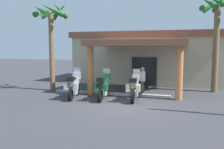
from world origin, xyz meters
TOP-DOWN VIEW (x-y plane):
  - ground_plane at (0.00, 0.00)m, footprint 80.00×80.00m
  - motel_building at (0.05, 9.09)m, footprint 11.95×10.84m
  - motorcycle_silver at (-3.14, 1.01)m, footprint 0.89×2.20m
  - motorcycle_green at (-1.46, 1.15)m, footprint 0.74×2.21m
  - motorcycle_cream at (0.22, 1.32)m, footprint 0.73×2.21m
  - pedestrian at (0.39, 2.97)m, footprint 0.32×0.52m
  - palm_tree_near_portico at (4.59, 5.13)m, footprint 2.24×2.27m
  - palm_tree_roadside at (-5.51, 2.88)m, footprint 2.18×2.28m
  - curb_strip at (-1.46, 2.50)m, footprint 7.03×0.36m

SIDE VIEW (x-z plane):
  - ground_plane at x=0.00m, z-range 0.00..0.00m
  - curb_strip at x=-1.46m, z-range 0.00..0.12m
  - motorcycle_silver at x=-3.14m, z-range -0.11..1.50m
  - motorcycle_green at x=-1.46m, z-range -0.11..1.50m
  - motorcycle_cream at x=0.22m, z-range -0.11..1.50m
  - pedestrian at x=0.39m, z-range 0.13..1.78m
  - motel_building at x=0.05m, z-range 0.05..4.04m
  - palm_tree_roadside at x=-5.51m, z-range 1.41..7.11m
  - palm_tree_near_portico at x=4.59m, z-range 1.46..7.49m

